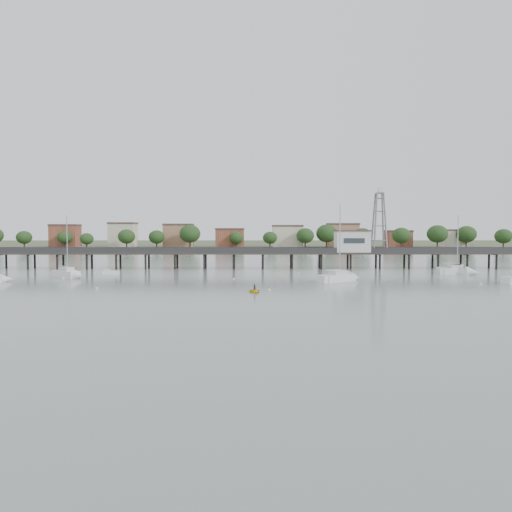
{
  "coord_description": "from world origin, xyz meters",
  "views": [
    {
      "loc": [
        1.03,
        -59.79,
        9.33
      ],
      "look_at": [
        1.73,
        42.0,
        4.0
      ],
      "focal_mm": 35.0,
      "sensor_mm": 36.0,
      "label": 1
    }
  ],
  "objects": [
    {
      "name": "white_tender",
      "position": [
        -28.65,
        44.16,
        0.41
      ],
      "size": [
        3.58,
        1.84,
        1.33
      ],
      "rotation": [
        0.0,
        0.0,
        0.12
      ],
      "color": "white",
      "rests_on": "ground"
    },
    {
      "name": "sailboat_e",
      "position": [
        44.98,
        44.5,
        0.64
      ],
      "size": [
        7.36,
        7.18,
        13.18
      ],
      "rotation": [
        0.0,
        0.0,
        -0.76
      ],
      "color": "white",
      "rests_on": "ground"
    },
    {
      "name": "lattice_tower",
      "position": [
        31.5,
        60.0,
        11.1
      ],
      "size": [
        3.2,
        3.2,
        15.5
      ],
      "color": "slate",
      "rests_on": "ground"
    },
    {
      "name": "ground_plane",
      "position": [
        0.0,
        0.0,
        0.0
      ],
      "size": [
        500.0,
        500.0,
        0.0
      ],
      "primitive_type": "plane",
      "color": "slate",
      "rests_on": "ground"
    },
    {
      "name": "mooring_buoys",
      "position": [
        2.0,
        31.28,
        0.08
      ],
      "size": [
        75.85,
        29.82,
        0.39
      ],
      "color": "beige",
      "rests_on": "ground"
    },
    {
      "name": "pier_building",
      "position": [
        25.0,
        60.0,
        6.67
      ],
      "size": [
        8.4,
        5.4,
        5.3
      ],
      "color": "silver",
      "rests_on": "ground"
    },
    {
      "name": "pier",
      "position": [
        0.0,
        60.0,
        3.79
      ],
      "size": [
        150.0,
        5.0,
        5.5
      ],
      "color": "#2D2823",
      "rests_on": "ground"
    },
    {
      "name": "yellow_dinghy",
      "position": [
        1.33,
        14.53,
        0.0
      ],
      "size": [
        2.2,
        1.21,
        2.96
      ],
      "primitive_type": "imported",
      "rotation": [
        0.0,
        0.0,
        0.3
      ],
      "color": "yellow",
      "rests_on": "ground"
    },
    {
      "name": "sailboat_f",
      "position": [
        45.05,
        44.87,
        0.64
      ],
      "size": [
        7.96,
        2.9,
        12.94
      ],
      "rotation": [
        0.0,
        0.0,
        0.08
      ],
      "color": "white",
      "rests_on": "ground"
    },
    {
      "name": "sailboat_b",
      "position": [
        -34.56,
        37.34,
        0.64
      ],
      "size": [
        7.69,
        6.2,
        12.86
      ],
      "rotation": [
        0.0,
        0.0,
        -0.59
      ],
      "color": "white",
      "rests_on": "ground"
    },
    {
      "name": "sailboat_c",
      "position": [
        17.69,
        30.86,
        0.63
      ],
      "size": [
        8.82,
        7.25,
        14.69
      ],
      "rotation": [
        0.0,
        0.0,
        0.61
      ],
      "color": "white",
      "rests_on": "ground"
    },
    {
      "name": "far_shore",
      "position": [
        0.36,
        239.58,
        0.95
      ],
      "size": [
        500.0,
        170.0,
        10.4
      ],
      "color": "#475133",
      "rests_on": "ground"
    },
    {
      "name": "dinghy_occupant",
      "position": [
        1.33,
        14.53,
        0.0
      ],
      "size": [
        0.54,
        1.05,
        0.24
      ],
      "primitive_type": "imported",
      "rotation": [
        0.0,
        0.0,
        2.95
      ],
      "color": "black",
      "rests_on": "ground"
    }
  ]
}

